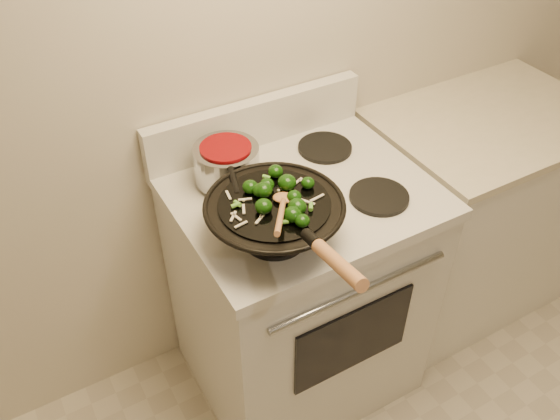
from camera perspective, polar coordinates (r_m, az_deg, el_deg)
stove at (r=2.13m, az=1.80°, el=-7.54°), size 0.78×0.67×1.08m
counter_unit at (r=2.58m, az=17.84°, el=-0.12°), size 0.85×0.62×0.91m
wok at (r=1.59m, az=-0.46°, el=-0.82°), size 0.38×0.63×0.24m
stirfry at (r=1.56m, az=-0.11°, el=1.49°), size 0.28×0.25×0.04m
wooden_spoon at (r=1.50m, az=0.20°, el=0.24°), size 0.18×0.24×0.10m
saucepan at (r=1.81m, az=-5.16°, el=4.52°), size 0.20×0.32×0.12m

